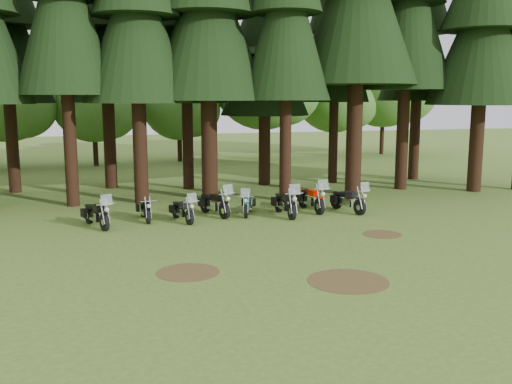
% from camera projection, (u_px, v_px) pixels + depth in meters
% --- Properties ---
extents(ground, '(120.00, 120.00, 0.00)m').
position_uv_depth(ground, '(268.00, 247.00, 18.81)').
color(ground, '#486727').
rests_on(ground, ground).
extents(pine_front_9, '(5.44, 5.44, 15.89)m').
position_uv_depth(pine_front_9, '(485.00, 4.00, 28.58)').
color(pine_front_9, black).
rests_on(pine_front_9, ground).
extents(pine_back_2, '(4.85, 4.85, 16.30)m').
position_uv_depth(pine_back_2, '(104.00, 3.00, 29.61)').
color(pine_back_2, black).
rests_on(pine_back_2, ground).
extents(pine_back_3, '(4.35, 4.35, 16.20)m').
position_uv_depth(pine_back_3, '(185.00, 3.00, 29.36)').
color(pine_back_3, black).
rests_on(pine_back_3, ground).
extents(pine_back_4, '(4.94, 4.94, 13.78)m').
position_uv_depth(pine_back_4, '(265.00, 35.00, 31.13)').
color(pine_back_4, black).
rests_on(pine_back_4, ground).
extents(pine_back_5, '(3.94, 3.94, 16.33)m').
position_uv_depth(pine_back_5, '(336.00, 8.00, 31.65)').
color(pine_back_5, black).
rests_on(pine_back_5, ground).
extents(pine_back_6, '(4.59, 4.59, 16.58)m').
position_uv_depth(pine_back_6, '(420.00, 10.00, 33.04)').
color(pine_back_6, black).
rests_on(pine_back_6, ground).
extents(decid_2, '(6.72, 6.53, 8.40)m').
position_uv_depth(decid_2, '(10.00, 97.00, 38.50)').
color(decid_2, black).
rests_on(decid_2, ground).
extents(decid_3, '(6.12, 5.95, 7.65)m').
position_uv_depth(decid_3, '(97.00, 103.00, 40.51)').
color(decid_3, black).
rests_on(decid_3, ground).
extents(decid_4, '(5.93, 5.76, 7.41)m').
position_uv_depth(decid_4, '(183.00, 104.00, 43.43)').
color(decid_4, black).
rests_on(decid_4, ground).
extents(decid_5, '(8.45, 8.21, 10.56)m').
position_uv_depth(decid_5, '(269.00, 80.00, 44.44)').
color(decid_5, black).
rests_on(decid_5, ground).
extents(decid_6, '(7.06, 6.86, 8.82)m').
position_uv_depth(decid_6, '(339.00, 94.00, 47.68)').
color(decid_6, black).
rests_on(decid_6, ground).
extents(decid_7, '(8.44, 8.20, 10.55)m').
position_uv_depth(decid_7, '(389.00, 82.00, 48.64)').
color(decid_7, black).
rests_on(decid_7, ground).
extents(dirt_patch_0, '(1.80, 1.80, 0.01)m').
position_uv_depth(dirt_patch_0, '(188.00, 272.00, 16.08)').
color(dirt_patch_0, '#4C3D1E').
rests_on(dirt_patch_0, ground).
extents(dirt_patch_1, '(1.40, 1.40, 0.01)m').
position_uv_depth(dirt_patch_1, '(382.00, 234.00, 20.55)').
color(dirt_patch_1, '#4C3D1E').
rests_on(dirt_patch_1, ground).
extents(dirt_patch_2, '(2.20, 2.20, 0.01)m').
position_uv_depth(dirt_patch_2, '(348.00, 281.00, 15.31)').
color(dirt_patch_2, '#4C3D1E').
rests_on(dirt_patch_2, ground).
extents(motorcycle_0, '(1.04, 2.19, 1.41)m').
position_uv_depth(motorcycle_0, '(96.00, 215.00, 21.62)').
color(motorcycle_0, black).
rests_on(motorcycle_0, ground).
extents(motorcycle_1, '(0.31, 1.96, 0.80)m').
position_uv_depth(motorcycle_1, '(145.00, 210.00, 22.87)').
color(motorcycle_1, black).
rests_on(motorcycle_1, ground).
extents(motorcycle_2, '(0.71, 2.03, 1.28)m').
position_uv_depth(motorcycle_2, '(183.00, 211.00, 22.62)').
color(motorcycle_2, black).
rests_on(motorcycle_2, ground).
extents(motorcycle_3, '(0.97, 2.29, 1.46)m').
position_uv_depth(motorcycle_3, '(215.00, 204.00, 23.73)').
color(motorcycle_3, black).
rests_on(motorcycle_3, ground).
extents(motorcycle_4, '(0.95, 1.97, 1.27)m').
position_uv_depth(motorcycle_4, '(248.00, 205.00, 23.95)').
color(motorcycle_4, black).
rests_on(motorcycle_4, ground).
extents(motorcycle_5, '(0.45, 2.39, 1.51)m').
position_uv_depth(motorcycle_5, '(285.00, 204.00, 23.69)').
color(motorcycle_5, black).
rests_on(motorcycle_5, ground).
extents(motorcycle_6, '(0.49, 2.45, 1.54)m').
position_uv_depth(motorcycle_6, '(311.00, 199.00, 24.71)').
color(motorcycle_6, black).
rests_on(motorcycle_6, ground).
extents(motorcycle_7, '(0.81, 2.27, 1.43)m').
position_uv_depth(motorcycle_7, '(348.00, 201.00, 24.52)').
color(motorcycle_7, black).
rests_on(motorcycle_7, ground).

